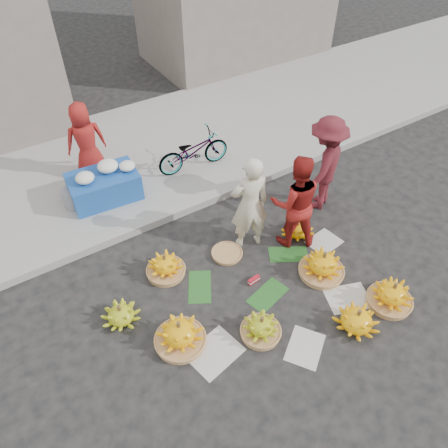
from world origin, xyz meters
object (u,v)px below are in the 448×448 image
banana_bunch_4 (323,265)px  banana_bunch_0 (180,334)px  flower_table (104,185)px  bicycle (193,151)px  vendor_cream (250,204)px

banana_bunch_4 → banana_bunch_0: bearing=177.8°
flower_table → banana_bunch_4: bearing=-52.9°
banana_bunch_4 → bicycle: bicycle is taller
flower_table → bicycle: (1.85, -0.05, 0.10)m
vendor_cream → bicycle: size_ratio=1.17×
banana_bunch_4 → flower_table: 4.15m
banana_bunch_0 → banana_bunch_4: size_ratio=1.02×
vendor_cream → bicycle: (0.23, 2.26, -0.36)m
flower_table → bicycle: bicycle is taller
vendor_cream → flower_table: vendor_cream is taller
vendor_cream → banana_bunch_4: bearing=132.5°
banana_bunch_4 → bicycle: 3.48m
banana_bunch_4 → vendor_cream: 1.49m
banana_bunch_0 → flower_table: size_ratio=0.58×
flower_table → banana_bunch_0: bearing=-89.9°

